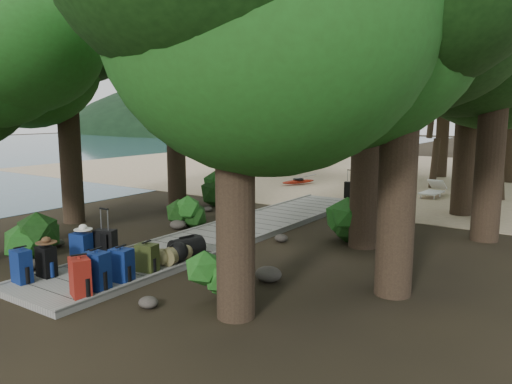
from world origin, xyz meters
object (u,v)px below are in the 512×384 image
Objects in this scene: backpack_left_c at (81,247)px; lone_suitcase_on_sand at (350,190)px; duffel_right_black at (187,248)px; kayak at (298,181)px; backpack_left_a at (21,264)px; backpack_right_b at (97,269)px; suitcase_on_boardwalk at (106,246)px; backpack_right_d at (147,256)px; sun_lounger at (432,189)px; backpack_left_b at (46,260)px; duffel_right_khaki at (174,254)px; backpack_right_a at (80,275)px; backpack_right_c at (122,263)px.

lone_suitcase_on_sand is at bearing 75.14° from backpack_left_c.
kayak is (-3.73, 11.37, -0.15)m from duffel_right_black.
backpack_right_b reaches higher than backpack_left_a.
backpack_right_b is at bearing -63.11° from suitcase_on_boardwalk.
suitcase_on_boardwalk is (-1.17, -0.05, 0.04)m from backpack_right_d.
backpack_right_b is 1.24× the size of backpack_right_d.
lone_suitcase_on_sand reaches higher than sun_lounger.
backpack_left_b is 0.86× the size of backpack_right_b.
duffel_right_khaki is 9.88m from lone_suitcase_on_sand.
lone_suitcase_on_sand is at bearing -6.25° from kayak.
backpack_right_d is at bearing -108.06° from duffel_right_khaki.
backpack_right_d is (-0.06, 1.57, -0.07)m from backpack_right_a.
duffel_right_khaki is 11.93m from sun_lounger.
backpack_right_a is 1.21× the size of lone_suitcase_on_sand.
backpack_left_c reaches higher than backpack_right_d.
backpack_right_d is at bearing -103.17° from lone_suitcase_on_sand.
backpack_right_d is 12.61m from sun_lounger.
kayak is (-3.75, 13.15, -0.27)m from backpack_right_c.
suitcase_on_boardwalk is at bearing -162.77° from duffel_right_khaki.
backpack_right_a reaches higher than backpack_left_b.
suitcase_on_boardwalk reaches higher than lone_suitcase_on_sand.
suitcase_on_boardwalk is at bearing -99.75° from sun_lounger.
duffel_right_khaki is at bearing -73.76° from duffel_right_black.
backpack_right_a is at bearing -98.11° from backpack_right_c.
backpack_right_a is at bearing -10.02° from backpack_left_b.
kayak is (-3.74, 13.69, -0.30)m from backpack_right_b.
backpack_left_c is at bearing -174.01° from backpack_right_d.
backpack_right_a is at bearing -46.62° from backpack_left_c.
duffel_right_black is (-0.03, 0.43, 0.04)m from duffel_right_khaki.
backpack_right_c is 13.68m from kayak.
backpack_left_a is at bearing -97.03° from backpack_left_b.
backpack_left_c is 1.51m from backpack_right_d.
backpack_left_b is 0.91× the size of duffel_right_black.
lone_suitcase_on_sand is at bearing 105.52° from duffel_right_black.
backpack_right_b is at bearing -37.05° from backpack_left_c.
kayak is at bearing 103.60° from backpack_left_a.
backpack_right_b reaches higher than duffel_right_black.
suitcase_on_boardwalk is 0.36× the size of sun_lounger.
backpack_left_c is 1.88m from duffel_right_khaki.
lone_suitcase_on_sand is (0.76, 10.59, -0.14)m from suitcase_on_boardwalk.
duffel_right_black is 1.04× the size of suitcase_on_boardwalk.
backpack_left_c is 0.21× the size of kayak.
backpack_right_d is 1.00× the size of lone_suitcase_on_sand.
duffel_right_black is at bearing 61.44° from backpack_left_b.
duffel_right_black is at bearing 84.86° from backpack_right_b.
backpack_right_a is at bearing -76.59° from duffel_right_black.
backpack_right_b reaches higher than sun_lounger.
duffel_right_black is 1.67m from suitcase_on_boardwalk.
backpack_left_b is at bearing -146.42° from backpack_right_d.
lone_suitcase_on_sand is (-0.47, 12.12, -0.16)m from backpack_right_a.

